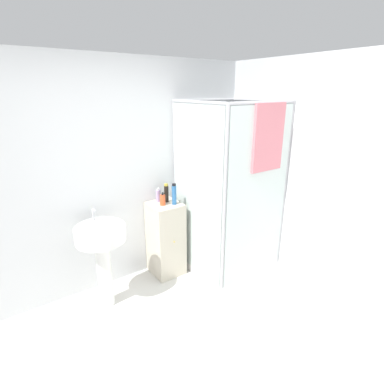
# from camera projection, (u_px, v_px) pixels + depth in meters

# --- Properties ---
(ground_plane) EXTENTS (12.00, 12.00, 0.00)m
(ground_plane) POSITION_uv_depth(u_px,v_px,m) (210.00, 379.00, 2.36)
(ground_plane) COLOR silver
(wall_back) EXTENTS (6.40, 0.06, 2.50)m
(wall_back) POSITION_uv_depth(u_px,v_px,m) (116.00, 177.00, 3.27)
(wall_back) COLOR silver
(wall_back) RESTS_ON ground_plane
(wall_right) EXTENTS (0.06, 6.40, 2.50)m
(wall_right) POSITION_uv_depth(u_px,v_px,m) (351.00, 189.00, 2.88)
(wall_right) COLOR silver
(wall_right) RESTS_ON ground_plane
(shower_enclosure) EXTENTS (0.95, 0.98, 2.06)m
(shower_enclosure) POSITION_uv_depth(u_px,v_px,m) (228.00, 228.00, 3.64)
(shower_enclosure) COLOR white
(shower_enclosure) RESTS_ON ground_plane
(vanity_cabinet) EXTENTS (0.36, 0.40, 0.91)m
(vanity_cabinet) POSITION_uv_depth(u_px,v_px,m) (166.00, 239.00, 3.61)
(vanity_cabinet) COLOR beige
(vanity_cabinet) RESTS_ON ground_plane
(sink) EXTENTS (0.49, 0.49, 1.03)m
(sink) POSITION_uv_depth(u_px,v_px,m) (102.00, 246.00, 2.97)
(sink) COLOR white
(sink) RESTS_ON ground_plane
(soap_dispenser) EXTENTS (0.06, 0.06, 0.15)m
(soap_dispenser) POSITION_uv_depth(u_px,v_px,m) (163.00, 200.00, 3.40)
(soap_dispenser) COLOR #E5562D
(soap_dispenser) RESTS_ON vanity_cabinet
(shampoo_bottle_tall_black) EXTENTS (0.05, 0.05, 0.22)m
(shampoo_bottle_tall_black) POSITION_uv_depth(u_px,v_px,m) (166.00, 193.00, 3.48)
(shampoo_bottle_tall_black) COLOR black
(shampoo_bottle_tall_black) RESTS_ON vanity_cabinet
(shampoo_bottle_blue) EXTENTS (0.05, 0.05, 0.25)m
(shampoo_bottle_blue) POSITION_uv_depth(u_px,v_px,m) (174.00, 194.00, 3.41)
(shampoo_bottle_blue) COLOR #2D66A3
(shampoo_bottle_blue) RESTS_ON vanity_cabinet
(lotion_bottle_white) EXTENTS (0.06, 0.06, 0.17)m
(lotion_bottle_white) POSITION_uv_depth(u_px,v_px,m) (158.00, 196.00, 3.51)
(lotion_bottle_white) COLOR #B299C6
(lotion_bottle_white) RESTS_ON vanity_cabinet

